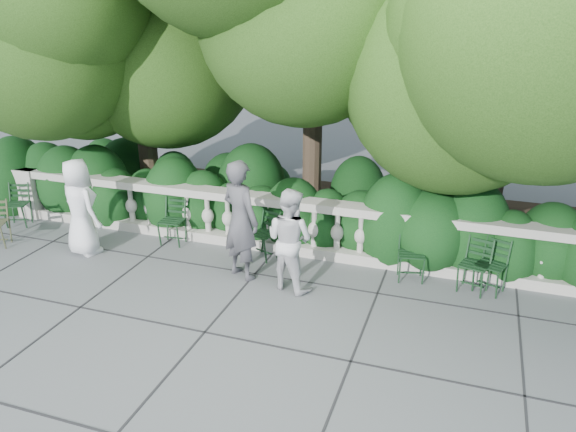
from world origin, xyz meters
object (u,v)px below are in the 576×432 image
(chair_b, at_px, (259,261))
(chair_f, at_px, (484,295))
(chair_c, at_px, (170,247))
(person_casual_man, at_px, (290,240))
(person_businessman, at_px, (80,207))
(person_woman_grey, at_px, (241,220))
(chair_d, at_px, (410,284))
(chair_e, at_px, (468,295))
(chair_a, at_px, (18,228))

(chair_b, distance_m, chair_f, 3.66)
(chair_c, bearing_deg, person_casual_man, -20.85)
(person_businessman, relative_size, person_woman_grey, 0.88)
(chair_c, xyz_separation_m, person_businessman, (-1.28, -0.68, 0.84))
(chair_c, distance_m, chair_d, 4.27)
(chair_d, distance_m, chair_e, 0.88)
(chair_b, bearing_deg, chair_a, -157.44)
(chair_d, xyz_separation_m, chair_f, (1.10, -0.00, 0.00))
(chair_e, bearing_deg, chair_a, -163.20)
(chair_d, height_order, person_casual_man, person_casual_man)
(person_woman_grey, xyz_separation_m, person_casual_man, (0.85, -0.11, -0.16))
(chair_e, height_order, person_casual_man, person_casual_man)
(chair_b, height_order, person_businessman, person_businessman)
(chair_b, relative_size, chair_d, 1.00)
(chair_b, relative_size, person_casual_man, 0.52)
(person_businessman, relative_size, person_casual_man, 1.06)
(chair_c, relative_size, chair_f, 1.00)
(person_casual_man, bearing_deg, chair_f, -148.05)
(chair_c, relative_size, chair_d, 1.00)
(person_businessman, bearing_deg, chair_d, -151.11)
(chair_a, distance_m, chair_b, 4.98)
(chair_e, xyz_separation_m, person_woman_grey, (-3.48, -0.51, 0.96))
(chair_d, height_order, person_woman_grey, person_woman_grey)
(chair_a, bearing_deg, person_businessman, -34.33)
(chair_a, xyz_separation_m, person_businessman, (1.98, -0.49, 0.84))
(chair_d, xyz_separation_m, person_casual_man, (-1.76, -0.71, 0.80))
(person_businessman, distance_m, person_casual_man, 3.79)
(person_woman_grey, bearing_deg, person_casual_man, -162.68)
(chair_d, bearing_deg, chair_e, -17.51)
(chair_e, bearing_deg, person_casual_man, -150.51)
(chair_d, bearing_deg, person_woman_grey, -179.23)
(chair_a, distance_m, chair_e, 8.41)
(chair_c, height_order, chair_d, same)
(person_businessman, bearing_deg, chair_a, 8.11)
(person_businessman, bearing_deg, person_woman_grey, -156.53)
(person_casual_man, bearing_deg, chair_a, 12.83)
(chair_f, bearing_deg, person_woman_grey, -150.46)
(chair_c, relative_size, person_businessman, 0.50)
(chair_c, relative_size, chair_e, 1.00)
(chair_d, bearing_deg, chair_a, 169.27)
(chair_b, xyz_separation_m, chair_e, (3.43, -0.08, 0.00))
(chair_f, xyz_separation_m, person_casual_man, (-2.86, -0.71, 0.80))
(chair_c, relative_size, person_woman_grey, 0.44)
(chair_f, bearing_deg, chair_d, -159.65)
(chair_b, bearing_deg, person_businessman, -146.89)
(chair_f, xyz_separation_m, person_businessman, (-6.65, -0.67, 0.84))
(chair_d, bearing_deg, person_casual_man, -170.14)
(person_businessman, bearing_deg, chair_e, -152.78)
(chair_f, height_order, person_woman_grey, person_woman_grey)
(chair_b, bearing_deg, chair_e, 19.09)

